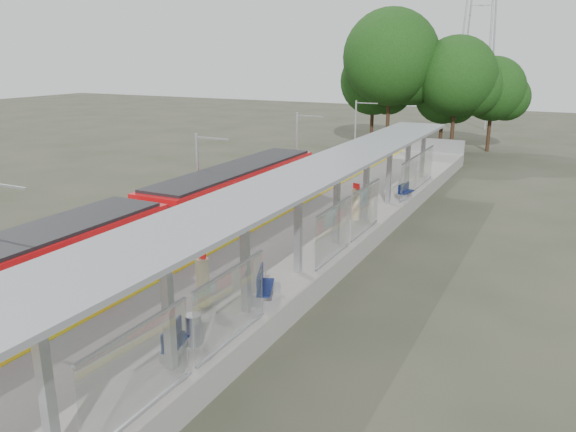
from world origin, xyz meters
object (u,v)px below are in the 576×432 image
Objects in this scene: bench_mid at (263,284)px; bench_far at (405,191)px; bench_near at (175,339)px; litter_bin at (194,330)px; info_pillar_far at (356,204)px; info_pillar_near at (203,281)px; train at (149,232)px.

bench_far is at bearing 65.23° from bench_mid.
bench_near is 1.45× the size of litter_bin.
litter_bin is at bearing -71.04° from info_pillar_far.
info_pillar_near reaches higher than litter_bin.
info_pillar_near is 2.76m from litter_bin.
bench_near is at bearing -101.19° from litter_bin.
info_pillar_near is at bearing 119.06° from litter_bin.
bench_far is 17.82m from info_pillar_near.
litter_bin is (1.33, -2.39, -0.40)m from info_pillar_near.
bench_near is 0.73m from litter_bin.
info_pillar_near is 2.11× the size of litter_bin.
bench_far is 0.71× the size of info_pillar_near.
bench_mid is 3.72m from litter_bin.
bench_mid is at bearing 54.29° from info_pillar_near.
info_pillar_far reaches higher than litter_bin.
train is at bearing -106.42° from bench_far.
litter_bin is (-0.84, -20.07, -0.02)m from bench_far.
info_pillar_far is 14.55m from litter_bin.
info_pillar_far is at bearing 91.00° from litter_bin.
bench_far is at bearing 63.99° from train.
train reaches higher than info_pillar_near.
bench_far is 0.74× the size of info_pillar_far.
bench_mid is at bearing -82.36° from bench_far.
bench_mid is 0.85× the size of info_pillar_far.
train is 14.13× the size of info_pillar_far.
train is 8.35m from litter_bin.
bench_mid is (0.43, 4.43, 0.09)m from bench_near.
info_pillar_far is (-0.54, 10.83, 0.27)m from bench_mid.
bench_far is (0.99, 20.78, 0.02)m from bench_near.
info_pillar_near is at bearing -87.41° from bench_far.
train is at bearing 138.83° from litter_bin.
bench_mid is 16.36m from bench_far.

